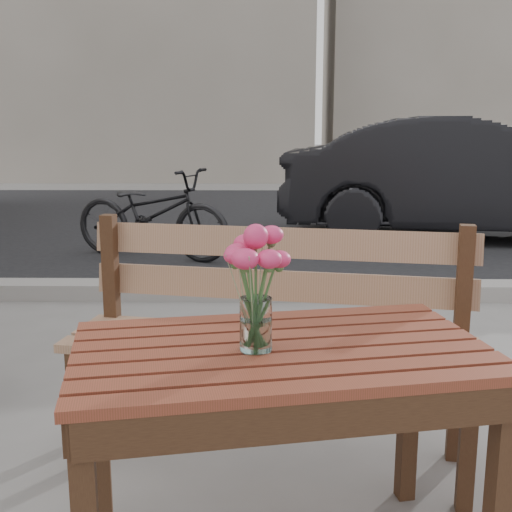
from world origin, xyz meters
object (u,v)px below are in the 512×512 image
Objects in this scene: main_table at (281,384)px; parked_car at (465,178)px; main_vase at (256,273)px; bicycle at (151,213)px.

parked_car reaches higher than main_table.
main_vase is at bearing 165.78° from parked_car.
main_table is at bearing 166.24° from parked_car.
main_table is 0.34m from main_vase.
parked_car is (2.32, 5.72, -0.22)m from main_vase.
parked_car reaches higher than main_vase.
main_vase is 6.18m from parked_car.
main_table is 6.12m from parked_car.
parked_car is at bearing -48.84° from bicycle.
parked_car is (2.25, 5.69, 0.11)m from main_table.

